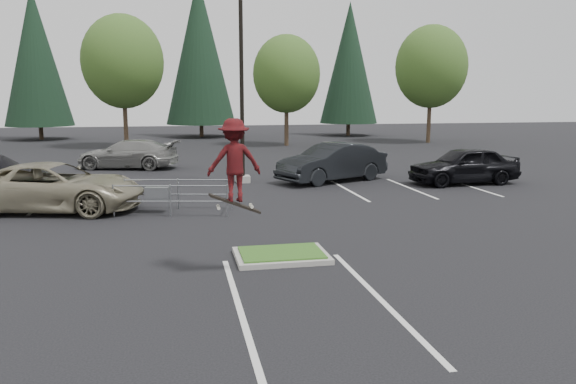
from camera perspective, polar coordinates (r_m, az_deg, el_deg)
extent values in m
plane|color=black|center=(13.56, -0.68, -6.73)|extent=(120.00, 120.00, 0.00)
cube|color=#A09F95|center=(13.54, -0.68, -6.49)|extent=(2.20, 1.60, 0.12)
cube|color=#375E1D|center=(13.52, -0.68, -6.18)|extent=(1.95, 1.35, 0.05)
cube|color=silver|center=(22.21, -16.57, -0.59)|extent=(0.12, 5.20, 0.01)
cube|color=silver|center=(22.63, -23.39, -0.81)|extent=(0.12, 5.20, 0.01)
cube|color=silver|center=(23.16, 6.17, 0.17)|extent=(0.12, 5.20, 0.01)
cube|color=silver|center=(24.10, 12.30, 0.38)|extent=(0.12, 5.20, 0.01)
cube|color=silver|center=(25.30, 17.92, 0.57)|extent=(0.12, 5.20, 0.01)
cube|color=silver|center=(10.56, -4.96, -11.65)|extent=(0.12, 6.00, 0.01)
cube|color=silver|center=(11.15, 9.20, -10.55)|extent=(0.12, 6.00, 0.01)
cube|color=#A09F95|center=(25.22, -4.60, 1.33)|extent=(0.60, 0.60, 0.30)
cylinder|color=black|center=(24.97, -4.76, 12.40)|extent=(0.18, 0.18, 10.00)
cylinder|color=#38281C|center=(43.48, -16.17, 6.65)|extent=(0.32, 0.32, 3.50)
ellipsoid|color=#335A21|center=(43.49, -16.46, 12.59)|extent=(5.89, 5.89, 6.77)
sphere|color=#335A21|center=(43.11, -15.63, 11.67)|extent=(3.68, 3.68, 3.68)
sphere|color=#335A21|center=(43.91, -17.04, 11.81)|extent=(4.05, 4.05, 4.05)
cylinder|color=#38281C|center=(43.46, -0.16, 6.73)|extent=(0.32, 0.32, 3.04)
ellipsoid|color=#335A21|center=(43.42, -0.16, 11.91)|extent=(5.12, 5.12, 5.89)
sphere|color=#335A21|center=(43.23, 0.71, 11.07)|extent=(3.20, 3.20, 3.20)
sphere|color=#335A21|center=(43.71, -0.92, 11.26)|extent=(3.52, 3.52, 3.52)
cylinder|color=#38281C|center=(47.71, 14.12, 6.94)|extent=(0.32, 0.32, 3.42)
ellipsoid|color=#335A21|center=(47.71, 14.34, 12.24)|extent=(5.76, 5.76, 6.62)
sphere|color=#335A21|center=(47.67, 15.13, 11.34)|extent=(3.60, 3.60, 3.60)
sphere|color=#335A21|center=(47.84, 13.55, 11.61)|extent=(3.96, 3.96, 3.96)
cylinder|color=#38281C|center=(54.13, -23.79, 5.54)|extent=(0.36, 0.36, 1.20)
cone|color=black|center=(54.13, -24.27, 12.41)|extent=(5.72, 5.72, 11.80)
cylinder|color=#38281C|center=(53.43, -8.77, 6.21)|extent=(0.36, 0.36, 1.20)
cone|color=black|center=(53.48, -8.98, 13.98)|extent=(6.38, 6.38, 13.30)
cylinder|color=#38281C|center=(54.88, 6.13, 6.36)|extent=(0.36, 0.36, 1.20)
cone|color=black|center=(54.87, 6.25, 12.89)|extent=(5.50, 5.50, 11.30)
cylinder|color=gray|center=(18.81, -17.31, -0.84)|extent=(0.05, 0.05, 1.05)
cylinder|color=gray|center=(20.01, -16.22, -0.17)|extent=(0.05, 0.05, 1.05)
cylinder|color=gray|center=(18.34, -11.86, -0.87)|extent=(0.05, 0.05, 1.05)
cylinder|color=gray|center=(19.57, -11.08, -0.18)|extent=(0.05, 0.05, 1.05)
cylinder|color=gray|center=(18.05, -6.17, -0.89)|extent=(0.05, 0.05, 1.05)
cylinder|color=gray|center=(19.30, -5.75, -0.18)|extent=(0.05, 0.05, 1.05)
cylinder|color=gray|center=(18.34, -11.85, -0.94)|extent=(3.59, 0.78, 0.05)
cylinder|color=gray|center=(18.26, -11.91, 0.61)|extent=(3.59, 0.78, 0.05)
cylinder|color=gray|center=(19.58, -11.08, -0.24)|extent=(3.59, 0.78, 0.05)
cylinder|color=gray|center=(19.50, -11.13, 1.21)|extent=(3.59, 0.78, 0.05)
cube|color=gray|center=(19.05, -13.08, -0.11)|extent=(0.86, 0.62, 0.44)
cube|color=black|center=(12.05, -5.43, -1.17)|extent=(1.11, 0.42, 0.47)
cylinder|color=silver|center=(11.92, -7.05, -1.65)|extent=(0.07, 0.04, 0.07)
cylinder|color=silver|center=(12.15, -7.13, -1.43)|extent=(0.07, 0.04, 0.07)
cylinder|color=silver|center=(11.99, -3.68, -1.52)|extent=(0.07, 0.04, 0.07)
cylinder|color=silver|center=(12.22, -3.83, -1.31)|extent=(0.07, 0.04, 0.07)
imported|color=maroon|center=(11.91, -5.50, 3.22)|extent=(1.19, 0.75, 1.77)
imported|color=gray|center=(20.45, -22.76, 0.48)|extent=(6.33, 3.97, 1.63)
imported|color=black|center=(25.41, 4.52, 3.01)|extent=(5.52, 3.84, 1.72)
imported|color=black|center=(25.83, 17.47, 2.61)|extent=(4.91, 2.19, 1.64)
imported|color=gray|center=(31.03, -15.84, 3.73)|extent=(5.68, 3.55, 1.54)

